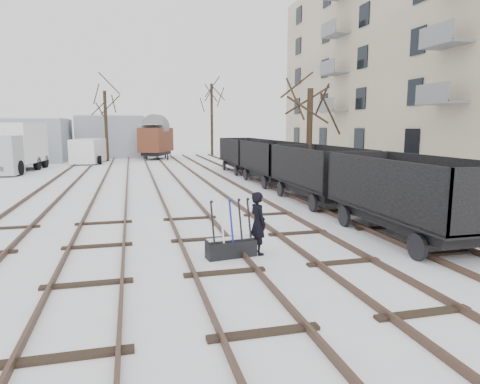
# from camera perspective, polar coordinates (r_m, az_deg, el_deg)

# --- Properties ---
(ground) EXTENTS (120.00, 120.00, 0.00)m
(ground) POSITION_cam_1_polar(r_m,az_deg,el_deg) (10.02, -2.03, -10.81)
(ground) COLOR white
(ground) RESTS_ON ground
(tracks) EXTENTS (13.90, 52.00, 0.16)m
(tracks) POSITION_cam_1_polar(r_m,az_deg,el_deg) (23.22, -9.23, 0.54)
(tracks) COLOR black
(tracks) RESTS_ON ground
(shed_left) EXTENTS (10.00, 8.00, 4.10)m
(shed_left) POSITION_cam_1_polar(r_m,az_deg,el_deg) (46.56, -28.13, 6.15)
(shed_left) COLOR #969EA9
(shed_left) RESTS_ON ground
(shed_right) EXTENTS (7.00, 6.00, 4.50)m
(shed_right) POSITION_cam_1_polar(r_m,az_deg,el_deg) (49.28, -16.75, 7.14)
(shed_right) COLOR #969EA9
(shed_right) RESTS_ON ground
(ground_frame) EXTENTS (1.35, 0.59, 1.49)m
(ground_frame) POSITION_cam_1_polar(r_m,az_deg,el_deg) (11.13, -1.19, -7.26)
(ground_frame) COLOR black
(ground_frame) RESTS_ON ground
(worker) EXTENTS (0.52, 0.68, 1.67)m
(worker) POSITION_cam_1_polar(r_m,az_deg,el_deg) (11.27, 2.41, -4.17)
(worker) COLOR black
(worker) RESTS_ON ground
(freight_wagon_a) EXTENTS (2.40, 6.00, 2.45)m
(freight_wagon_a) POSITION_cam_1_polar(r_m,az_deg,el_deg) (13.73, 21.61, -2.00)
(freight_wagon_a) COLOR black
(freight_wagon_a) RESTS_ON ground
(freight_wagon_b) EXTENTS (2.40, 6.00, 2.45)m
(freight_wagon_b) POSITION_cam_1_polar(r_m,az_deg,el_deg) (19.21, 10.42, 1.40)
(freight_wagon_b) COLOR black
(freight_wagon_b) RESTS_ON ground
(freight_wagon_c) EXTENTS (2.40, 6.00, 2.45)m
(freight_wagon_c) POSITION_cam_1_polar(r_m,az_deg,el_deg) (25.13, 4.33, 3.24)
(freight_wagon_c) COLOR black
(freight_wagon_c) RESTS_ON ground
(freight_wagon_d) EXTENTS (2.40, 6.00, 2.45)m
(freight_wagon_d) POSITION_cam_1_polar(r_m,az_deg,el_deg) (31.24, 0.58, 4.35)
(freight_wagon_d) COLOR black
(freight_wagon_d) RESTS_ON ground
(box_van_wagon) EXTENTS (4.04, 5.18, 3.51)m
(box_van_wagon) POSITION_cam_1_polar(r_m,az_deg,el_deg) (44.61, -11.13, 6.94)
(box_van_wagon) COLOR black
(box_van_wagon) RESTS_ON ground
(lorry) EXTENTS (3.20, 8.12, 3.60)m
(lorry) POSITION_cam_1_polar(r_m,az_deg,el_deg) (35.65, -27.85, 5.36)
(lorry) COLOR black
(lorry) RESTS_ON ground
(panel_van) EXTENTS (2.95, 5.28, 2.20)m
(panel_van) POSITION_cam_1_polar(r_m,az_deg,el_deg) (41.21, -19.50, 5.22)
(panel_van) COLOR white
(panel_van) RESTS_ON ground
(tree_near) EXTENTS (0.30, 0.30, 5.23)m
(tree_near) POSITION_cam_1_polar(r_m,az_deg,el_deg) (22.16, 9.21, 6.75)
(tree_near) COLOR black
(tree_near) RESTS_ON ground
(tree_far_left) EXTENTS (0.30, 0.30, 6.65)m
(tree_far_left) POSITION_cam_1_polar(r_m,az_deg,el_deg) (43.12, -17.42, 8.35)
(tree_far_left) COLOR black
(tree_far_left) RESTS_ON ground
(tree_far_right) EXTENTS (0.30, 0.30, 8.02)m
(tree_far_right) POSITION_cam_1_polar(r_m,az_deg,el_deg) (48.90, -3.78, 9.54)
(tree_far_right) COLOR black
(tree_far_right) RESTS_ON ground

